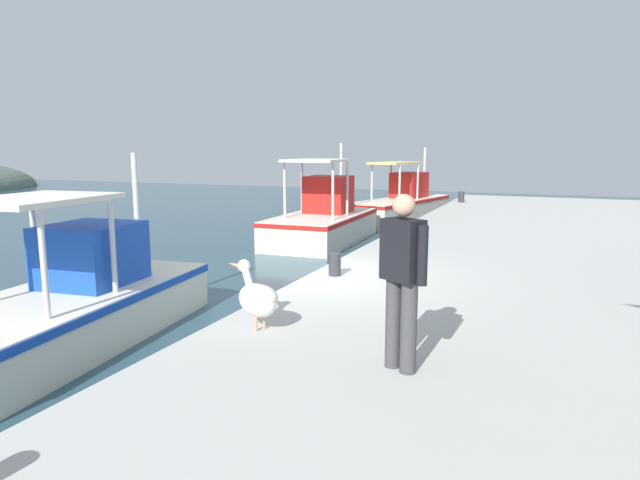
# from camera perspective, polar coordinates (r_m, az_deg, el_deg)

# --- Properties ---
(quay_pier) EXTENTS (36.00, 10.00, 0.80)m
(quay_pier) POSITION_cam_1_polar(r_m,az_deg,el_deg) (9.04, 29.51, -8.34)
(quay_pier) COLOR #B2B2AD
(quay_pier) RESTS_ON ground
(fishing_boat_second) EXTENTS (5.35, 2.67, 2.89)m
(fishing_boat_second) POSITION_cam_1_polar(r_m,az_deg,el_deg) (9.41, -24.27, -5.93)
(fishing_boat_second) COLOR silver
(fishing_boat_second) RESTS_ON ground
(fishing_boat_third) EXTENTS (5.06, 2.38, 3.13)m
(fishing_boat_third) POSITION_cam_1_polar(r_m,az_deg,el_deg) (17.66, 0.29, 2.05)
(fishing_boat_third) COLOR silver
(fishing_boat_third) RESTS_ON ground
(fishing_boat_fourth) EXTENTS (6.27, 2.96, 2.98)m
(fishing_boat_fourth) POSITION_cam_1_polar(r_m,az_deg,el_deg) (23.00, 8.39, 3.63)
(fishing_boat_fourth) COLOR silver
(fishing_boat_fourth) RESTS_ON ground
(pelican) EXTENTS (0.61, 0.95, 0.82)m
(pelican) POSITION_cam_1_polar(r_m,az_deg,el_deg) (6.74, -6.43, -5.86)
(pelican) COLOR tan
(pelican) RESTS_ON quay_pier
(fisherman_standing) EXTENTS (0.39, 0.53, 1.74)m
(fisherman_standing) POSITION_cam_1_polar(r_m,az_deg,el_deg) (5.42, 8.44, -3.58)
(fisherman_standing) COLOR #3F3F42
(fisherman_standing) RESTS_ON quay_pier
(mooring_bollard_third) EXTENTS (0.21, 0.21, 0.39)m
(mooring_bollard_third) POSITION_cam_1_polar(r_m,az_deg,el_deg) (9.54, 1.52, -2.53)
(mooring_bollard_third) COLOR #333338
(mooring_bollard_third) RESTS_ON quay_pier
(mooring_bollard_fourth) EXTENTS (0.24, 0.24, 0.43)m
(mooring_bollard_fourth) POSITION_cam_1_polar(r_m,az_deg,el_deg) (23.12, 14.31, 4.31)
(mooring_bollard_fourth) COLOR #333338
(mooring_bollard_fourth) RESTS_ON quay_pier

